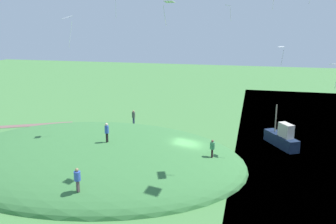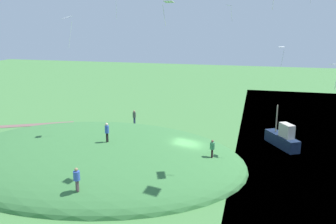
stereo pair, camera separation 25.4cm
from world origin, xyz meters
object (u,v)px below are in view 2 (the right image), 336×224
at_px(person_on_hilltop, 212,147).
at_px(kite_2, 282,49).
at_px(person_walking_path, 107,130).
at_px(kite_8, 335,67).
at_px(kite_7, 229,6).
at_px(person_watching_kites, 77,177).
at_px(kite_0, 168,4).
at_px(kite_3, 67,19).
at_px(kite_6, 115,0).
at_px(person_near_shore, 134,115).
at_px(boat_on_lake, 283,138).

xyz_separation_m(person_on_hilltop, kite_2, (-5.45, -3.17, 8.42)).
bearing_deg(person_walking_path, kite_2, 125.78).
bearing_deg(kite_8, kite_7, -64.47).
xyz_separation_m(person_on_hilltop, kite_7, (0.20, -14.87, 12.45)).
height_order(person_watching_kites, kite_0, kite_0).
bearing_deg(person_watching_kites, kite_7, 103.65).
xyz_separation_m(person_walking_path, kite_0, (-6.73, 3.64, 10.95)).
bearing_deg(person_walking_path, kite_3, 11.68).
xyz_separation_m(kite_6, kite_8, (-18.66, 6.80, -4.98)).
bearing_deg(kite_0, person_on_hilltop, -124.75).
relative_size(person_walking_path, kite_0, 1.06).
bearing_deg(kite_7, person_walking_path, 58.53).
xyz_separation_m(person_near_shore, kite_6, (-0.75, 6.95, 13.12)).
distance_m(person_near_shore, person_on_hilltop, 14.78).
relative_size(boat_on_lake, kite_7, 2.66).
xyz_separation_m(person_near_shore, kite_3, (-0.28, 15.26, 11.30)).
xyz_separation_m(person_watching_kites, kite_0, (-5.69, -4.33, 12.03)).
bearing_deg(kite_6, kite_7, -129.96).
relative_size(person_on_hilltop, kite_6, 0.83).
distance_m(person_on_hilltop, kite_7, 19.40).
distance_m(person_walking_path, kite_8, 19.76).
xyz_separation_m(boat_on_lake, kite_8, (-2.08, 12.46, 9.30)).
distance_m(person_near_shore, kite_6, 14.87).
relative_size(person_near_shore, kite_6, 0.85).
bearing_deg(kite_7, person_watching_kites, 70.20).
height_order(boat_on_lake, person_on_hilltop, boat_on_lake).
height_order(person_near_shore, kite_7, kite_7).
bearing_deg(kite_6, person_walking_path, 94.88).
bearing_deg(kite_8, kite_3, 4.49).
xyz_separation_m(person_walking_path, kite_8, (-18.33, 3.01, 6.73)).
distance_m(person_walking_path, person_near_shore, 10.89).
xyz_separation_m(kite_0, kite_2, (-8.41, -7.44, -3.55)).
bearing_deg(kite_8, person_walking_path, -9.32).
bearing_deg(kite_6, person_watching_kites, 96.59).
distance_m(person_watching_kites, kite_6, 17.44).
relative_size(person_walking_path, kite_6, 0.93).
bearing_deg(person_watching_kites, kite_8, 49.47).
xyz_separation_m(boat_on_lake, kite_2, (1.11, 5.65, 9.97)).
bearing_deg(kite_6, person_near_shore, -83.86).
xyz_separation_m(person_watching_kites, kite_3, (1.83, -3.46, 10.98)).
xyz_separation_m(boat_on_lake, kite_7, (6.76, -6.05, 14.00)).
height_order(boat_on_lake, kite_8, kite_8).
distance_m(person_walking_path, person_on_hilltop, 9.77).
bearing_deg(kite_0, person_near_shore, -61.52).
height_order(person_walking_path, kite_0, kite_0).
xyz_separation_m(kite_2, kite_6, (15.46, 0.01, 4.32)).
relative_size(boat_on_lake, person_walking_path, 2.73).
xyz_separation_m(person_walking_path, person_on_hilltop, (-9.69, -0.63, -1.02)).
height_order(person_on_hilltop, kite_0, kite_0).
xyz_separation_m(boat_on_lake, person_watching_kites, (15.21, 17.42, 1.48)).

